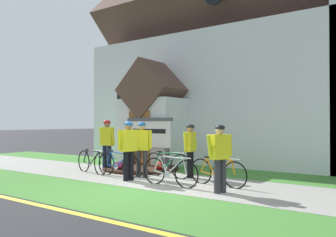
{
  "coord_description": "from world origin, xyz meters",
  "views": [
    {
      "loc": [
        5.18,
        -6.3,
        1.65
      ],
      "look_at": [
        -2.03,
        4.1,
        1.82
      ],
      "focal_mm": 36.27,
      "sensor_mm": 36.0,
      "label": 1
    }
  ],
  "objects": [
    {
      "name": "flower_bed",
      "position": [
        -2.44,
        3.01,
        0.07
      ],
      "size": [
        2.68,
        2.68,
        0.34
      ],
      "color": "#382319",
      "rests_on": "ground"
    },
    {
      "name": "bicycle_blue",
      "position": [
        -2.06,
        1.43,
        0.37
      ],
      "size": [
        1.77,
        0.12,
        0.83
      ],
      "color": "black",
      "rests_on": "ground"
    },
    {
      "name": "cyclist_in_red_jersey",
      "position": [
        -3.3,
        2.2,
        1.04
      ],
      "size": [
        0.68,
        0.29,
        1.75
      ],
      "color": "#191E38",
      "rests_on": "ground"
    },
    {
      "name": "cyclist_in_orange_jersey",
      "position": [
        1.65,
        0.94,
        0.93
      ],
      "size": [
        0.39,
        0.62,
        1.61
      ],
      "color": "#2D2D33",
      "rests_on": "ground"
    },
    {
      "name": "bicycle_silver",
      "position": [
        -3.2,
        1.4,
        0.38
      ],
      "size": [
        1.76,
        0.43,
        0.8
      ],
      "color": "black",
      "rests_on": "ground"
    },
    {
      "name": "curb_paint_stripe",
      "position": [
        -0.62,
        -2.17,
        0.0
      ],
      "size": [
        28.0,
        0.16,
        0.01
      ],
      "primitive_type": "cube",
      "color": "yellow",
      "rests_on": "ground"
    },
    {
      "name": "church_lawn",
      "position": [
        -0.62,
        4.12,
        0.0
      ],
      "size": [
        24.0,
        2.18,
        0.01
      ],
      "primitive_type": "cube",
      "color": "#427F33",
      "rests_on": "ground"
    },
    {
      "name": "church_building",
      "position": [
        -0.28,
        9.72,
        4.97
      ],
      "size": [
        13.64,
        11.42,
        14.09
      ],
      "color": "silver",
      "rests_on": "ground"
    },
    {
      "name": "distant_hill",
      "position": [
        -7.69,
        60.9,
        0.0
      ],
      "size": [
        76.17,
        42.24,
        22.38
      ],
      "primitive_type": "ellipsoid",
      "color": "#847A5B",
      "rests_on": "ground"
    },
    {
      "name": "sidewalk_slab",
      "position": [
        -0.62,
        1.64,
        0.01
      ],
      "size": [
        32.0,
        2.79,
        0.01
      ],
      "primitive_type": "cube",
      "color": "#99968E",
      "rests_on": "ground"
    },
    {
      "name": "bicycle_green",
      "position": [
        0.15,
        1.03,
        0.38
      ],
      "size": [
        1.77,
        0.11,
        0.84
      ],
      "color": "black",
      "rests_on": "ground"
    },
    {
      "name": "bicycle_yellow",
      "position": [
        1.17,
        1.74,
        0.36
      ],
      "size": [
        1.74,
        0.23,
        0.78
      ],
      "color": "black",
      "rests_on": "ground"
    },
    {
      "name": "ground",
      "position": [
        0.0,
        4.0,
        0.0
      ],
      "size": [
        140.0,
        140.0,
        0.0
      ],
      "primitive_type": "plane",
      "color": "#2B2B2D"
    },
    {
      "name": "cyclist_in_white_jersey",
      "position": [
        -0.05,
        2.42,
        0.94
      ],
      "size": [
        0.28,
        0.72,
        1.61
      ],
      "color": "black",
      "rests_on": "ground"
    },
    {
      "name": "cyclist_in_blue_jersey",
      "position": [
        -1.27,
        1.63,
        0.98
      ],
      "size": [
        0.65,
        0.34,
        1.68
      ],
      "color": "#2D2D33",
      "rests_on": "ground"
    },
    {
      "name": "church_sign",
      "position": [
        -2.46,
        3.52,
        1.22
      ],
      "size": [
        1.98,
        0.18,
        1.84
      ],
      "color": "#474C56",
      "rests_on": "ground"
    },
    {
      "name": "bicycle_black",
      "position": [
        -0.72,
        2.17,
        0.38
      ],
      "size": [
        1.73,
        0.1,
        0.81
      ],
      "color": "black",
      "rests_on": "ground"
    },
    {
      "name": "cyclist_in_yellow_jersey",
      "position": [
        -1.24,
        0.99,
        1.0
      ],
      "size": [
        0.32,
        0.65,
        1.7
      ],
      "color": "black",
      "rests_on": "ground"
    },
    {
      "name": "grass_verge",
      "position": [
        -0.62,
        -0.89,
        0.0
      ],
      "size": [
        32.0,
        2.27,
        0.01
      ],
      "primitive_type": "cube",
      "color": "#427F33",
      "rests_on": "ground"
    }
  ]
}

